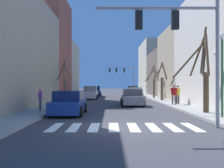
# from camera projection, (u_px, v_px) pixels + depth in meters

# --- Properties ---
(ground_plane) EXTENTS (240.00, 240.00, 0.00)m
(ground_plane) POSITION_uv_depth(u_px,v_px,m) (124.00, 127.00, 12.00)
(ground_plane) COLOR #38383D
(sidewalk_left) EXTENTS (2.05, 90.00, 0.15)m
(sidewalk_left) POSITION_uv_depth(u_px,v_px,m) (3.00, 126.00, 11.97)
(sidewalk_left) COLOR gray
(sidewalk_left) RESTS_ON ground_plane
(building_row_left) EXTENTS (6.00, 44.19, 13.49)m
(building_row_left) POSITION_uv_depth(u_px,v_px,m) (26.00, 52.00, 27.85)
(building_row_left) COLOR tan
(building_row_left) RESTS_ON ground_plane
(building_row_right) EXTENTS (6.00, 61.08, 11.38)m
(building_row_right) POSITION_uv_depth(u_px,v_px,m) (181.00, 65.00, 37.58)
(building_row_right) COLOR beige
(building_row_right) RESTS_ON ground_plane
(crosswalk_stripes) EXTENTS (6.75, 2.60, 0.01)m
(crosswalk_stripes) POSITION_uv_depth(u_px,v_px,m) (123.00, 127.00, 12.01)
(crosswalk_stripes) COLOR white
(crosswalk_stripes) RESTS_ON ground_plane
(traffic_signal_near) EXTENTS (5.58, 0.28, 5.82)m
(traffic_signal_near) POSITION_uv_depth(u_px,v_px,m) (182.00, 36.00, 11.84)
(traffic_signal_near) COLOR gray
(traffic_signal_near) RESTS_ON ground_plane
(traffic_signal_far) EXTENTS (5.66, 0.28, 5.90)m
(traffic_signal_far) POSITION_uv_depth(u_px,v_px,m) (124.00, 73.00, 54.94)
(traffic_signal_far) COLOR gray
(traffic_signal_far) RESTS_ON ground_plane
(street_lamp_right_corner) EXTENTS (0.95, 0.36, 4.71)m
(street_lamp_right_corner) POSITION_uv_depth(u_px,v_px,m) (222.00, 58.00, 14.67)
(street_lamp_right_corner) COLOR #1E4C2D
(street_lamp_right_corner) RESTS_ON sidewalk_right
(car_at_intersection) EXTENTS (2.06, 4.83, 1.76)m
(car_at_intersection) POSITION_uv_depth(u_px,v_px,m) (91.00, 93.00, 35.97)
(car_at_intersection) COLOR silver
(car_at_intersection) RESTS_ON ground_plane
(car_parked_left_near) EXTENTS (2.12, 4.73, 1.53)m
(car_parked_left_near) POSITION_uv_depth(u_px,v_px,m) (135.00, 92.00, 41.09)
(car_parked_left_near) COLOR white
(car_parked_left_near) RESTS_ON ground_plane
(car_parked_right_near) EXTENTS (1.98, 4.55, 1.69)m
(car_parked_right_near) POSITION_uv_depth(u_px,v_px,m) (132.00, 91.00, 47.59)
(car_parked_right_near) COLOR black
(car_parked_right_near) RESTS_ON ground_plane
(car_driving_toward_lane) EXTENTS (2.10, 4.62, 1.56)m
(car_driving_toward_lane) POSITION_uv_depth(u_px,v_px,m) (69.00, 103.00, 17.11)
(car_driving_toward_lane) COLOR navy
(car_driving_toward_lane) RESTS_ON ground_plane
(car_driving_away_lane) EXTENTS (2.09, 4.16, 1.56)m
(car_driving_away_lane) POSITION_uv_depth(u_px,v_px,m) (132.00, 98.00, 24.27)
(car_driving_away_lane) COLOR gray
(car_driving_away_lane) RESTS_ON ground_plane
(car_parked_right_far) EXTENTS (2.17, 4.25, 1.73)m
(car_parked_right_far) POSITION_uv_depth(u_px,v_px,m) (95.00, 91.00, 44.60)
(car_parked_right_far) COLOR navy
(car_parked_right_far) RESTS_ON ground_plane
(pedestrian_waiting_at_curb) EXTENTS (0.61, 0.60, 1.77)m
(pedestrian_waiting_at_curb) POSITION_uv_depth(u_px,v_px,m) (178.00, 93.00, 24.61)
(pedestrian_waiting_at_curb) COLOR black
(pedestrian_waiting_at_curb) RESTS_ON sidewalk_right
(pedestrian_on_right_sidewalk) EXTENTS (0.25, 0.69, 1.59)m
(pedestrian_on_right_sidewalk) POSITION_uv_depth(u_px,v_px,m) (40.00, 97.00, 18.07)
(pedestrian_on_right_sidewalk) COLOR #4C4C51
(pedestrian_on_right_sidewalk) RESTS_ON sidewalk_left
(pedestrian_near_right_corner) EXTENTS (0.60, 0.63, 1.81)m
(pedestrian_near_right_corner) POSITION_uv_depth(u_px,v_px,m) (174.00, 93.00, 23.66)
(pedestrian_near_right_corner) COLOR #4C4C51
(pedestrian_near_right_corner) RESTS_ON sidewalk_right
(street_tree_left_mid) EXTENTS (1.88, 1.76, 4.46)m
(street_tree_left_mid) POSITION_uv_depth(u_px,v_px,m) (162.00, 83.00, 30.55)
(street_tree_left_mid) COLOR brown
(street_tree_left_mid) RESTS_ON sidewalk_right
(street_tree_right_mid) EXTENTS (1.78, 1.11, 4.45)m
(street_tree_right_mid) POSITION_uv_depth(u_px,v_px,m) (65.00, 83.00, 28.45)
(street_tree_right_mid) COLOR brown
(street_tree_right_mid) RESTS_ON sidewalk_left
(street_tree_right_near) EXTENTS (2.51, 3.56, 5.58)m
(street_tree_right_near) POSITION_uv_depth(u_px,v_px,m) (203.00, 74.00, 16.98)
(street_tree_right_near) COLOR brown
(street_tree_right_near) RESTS_ON sidewalk_right
(street_tree_right_far) EXTENTS (2.02, 1.33, 4.46)m
(street_tree_right_far) POSITION_uv_depth(u_px,v_px,m) (153.00, 83.00, 35.96)
(street_tree_right_far) COLOR brown
(street_tree_right_far) RESTS_ON sidewalk_right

